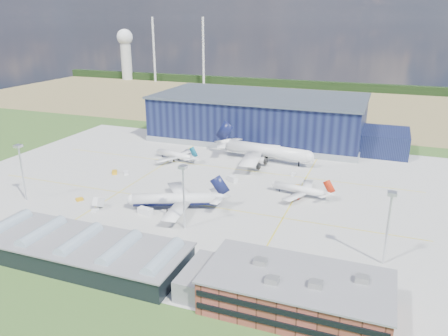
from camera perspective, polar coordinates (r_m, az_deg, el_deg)
ground at (r=181.85m, az=-3.91°, el=-3.35°), size 600.00×600.00×0.00m
apron at (r=190.30m, az=-2.66°, el=-2.27°), size 220.00×160.00×0.08m
farmland at (r=385.47m, az=9.87°, el=8.44°), size 600.00×220.00×0.01m
treeline at (r=462.66m, az=11.88°, el=10.56°), size 600.00×8.00×8.00m
horizon_dressing at (r=519.30m, az=-10.02°, el=14.92°), size 440.20×18.00×70.00m
hangar at (r=262.90m, az=5.22°, el=6.33°), size 145.00×62.00×26.10m
ops_building at (r=113.83m, az=9.40°, el=-15.68°), size 46.00×23.00×10.90m
glass_concourse at (r=137.19m, az=-17.06°, el=-10.38°), size 78.00×23.00×8.60m
light_mast_west at (r=187.13m, az=-25.01°, el=0.53°), size 2.60×2.60×23.00m
light_mast_center at (r=146.98m, az=-5.32°, el=-2.48°), size 2.60×2.60×23.00m
light_mast_east at (r=133.86m, az=20.76°, el=-5.94°), size 2.60×2.60×23.00m
airliner_navy at (r=165.91m, az=-6.58°, el=-3.27°), size 52.07×51.62×13.00m
airliner_red at (r=180.11m, az=9.84°, el=-2.28°), size 31.80×31.30×9.04m
airliner_widebody at (r=219.86m, az=5.60°, el=3.08°), size 62.25×61.23×18.00m
airliner_regional at (r=223.42m, az=-6.44°, el=2.12°), size 33.76×33.32×9.10m
gse_tug_a at (r=209.98m, az=-14.11°, el=-0.55°), size 3.90×4.36×1.55m
gse_tug_b at (r=183.59m, az=-18.35°, el=-3.91°), size 3.02×3.30×1.19m
gse_van_a at (r=165.15m, az=-10.25°, el=-5.56°), size 5.97×3.32×2.47m
gse_cart_a at (r=204.09m, az=9.04°, el=-0.83°), size 1.99×2.83×1.18m
gse_van_b at (r=194.08m, az=1.12°, el=-1.44°), size 5.76×5.16×2.45m
gse_tug_c at (r=189.32m, az=9.54°, el=-2.45°), size 2.10×3.06×1.26m
gse_cart_b at (r=208.26m, az=-12.69°, el=-0.62°), size 3.76×3.93×1.42m
gse_van_c at (r=127.59m, az=9.78°, el=-13.43°), size 5.60×3.82×2.45m
airstair at (r=173.49m, az=-16.04°, el=-4.63°), size 2.61×5.43×3.36m
car_a at (r=138.34m, az=-7.81°, el=-10.86°), size 3.55×1.84×1.15m
car_b at (r=126.88m, az=7.70°, el=-13.82°), size 4.24×2.74×1.32m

